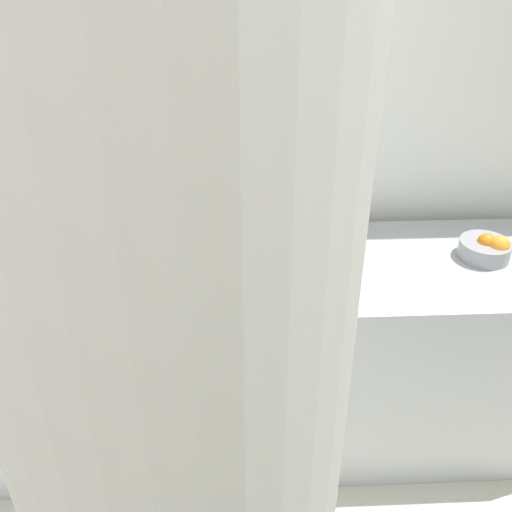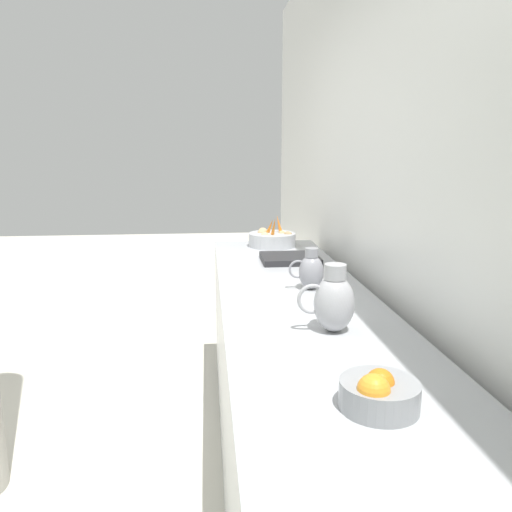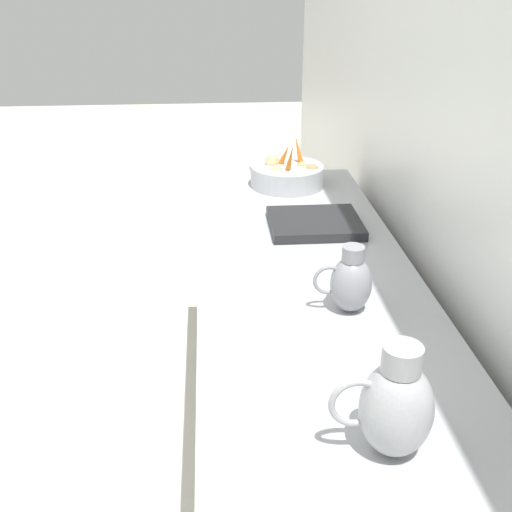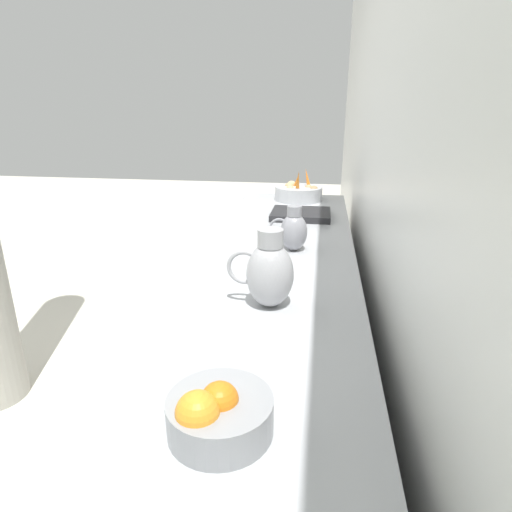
% 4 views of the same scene
% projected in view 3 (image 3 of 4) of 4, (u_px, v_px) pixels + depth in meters
% --- Properties ---
extents(prep_counter, '(0.71, 2.87, 0.93)m').
position_uv_depth(prep_counter, '(320.00, 461.00, 1.92)').
color(prep_counter, '#ADAFB5').
rests_on(prep_counter, ground_plane).
extents(vegetable_colander, '(0.33, 0.33, 0.22)m').
position_uv_depth(vegetable_colander, '(287.00, 175.00, 2.80)').
color(vegetable_colander, '#ADAFB5').
rests_on(vegetable_colander, prep_counter).
extents(metal_pitcher_tall, '(0.21, 0.15, 0.25)m').
position_uv_depth(metal_pitcher_tall, '(395.00, 406.00, 1.26)').
color(metal_pitcher_tall, '#A3A3A8').
rests_on(metal_pitcher_tall, prep_counter).
extents(metal_pitcher_short, '(0.17, 0.12, 0.20)m').
position_uv_depth(metal_pitcher_short, '(350.00, 282.00, 1.79)').
color(metal_pitcher_short, gray).
rests_on(metal_pitcher_short, prep_counter).
extents(counter_sink_basin, '(0.34, 0.30, 0.04)m').
position_uv_depth(counter_sink_basin, '(315.00, 223.00, 2.37)').
color(counter_sink_basin, '#232326').
rests_on(counter_sink_basin, prep_counter).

